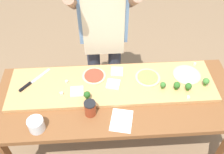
% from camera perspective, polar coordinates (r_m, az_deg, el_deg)
% --- Properties ---
extents(ground_plane, '(8.00, 8.00, 0.00)m').
position_cam_1_polar(ground_plane, '(2.57, 0.88, -15.47)').
color(ground_plane, '#896B4C').
extents(prep_table, '(1.82, 0.70, 0.78)m').
position_cam_1_polar(prep_table, '(2.00, 1.10, -6.20)').
color(prep_table, brown).
rests_on(prep_table, ground).
extents(cutting_board, '(1.58, 0.42, 0.03)m').
position_cam_1_polar(cutting_board, '(1.97, 0.04, -1.70)').
color(cutting_board, tan).
rests_on(cutting_board, prep_table).
extents(chefs_knife, '(0.21, 0.24, 0.02)m').
position_cam_1_polar(chefs_knife, '(2.06, -17.75, -1.25)').
color(chefs_knife, '#B7BABF').
rests_on(chefs_knife, cutting_board).
extents(pizza_whole_tomato_red, '(0.19, 0.19, 0.02)m').
position_cam_1_polar(pizza_whole_tomato_red, '(2.01, -4.04, 0.25)').
color(pizza_whole_tomato_red, beige).
rests_on(pizza_whole_tomato_red, cutting_board).
extents(pizza_whole_pesto_green, '(0.20, 0.20, 0.02)m').
position_cam_1_polar(pizza_whole_pesto_green, '(2.02, 8.00, -0.11)').
color(pizza_whole_pesto_green, beige).
rests_on(pizza_whole_pesto_green, cutting_board).
extents(pizza_whole_white_garlic, '(0.22, 0.22, 0.02)m').
position_cam_1_polar(pizza_whole_white_garlic, '(2.10, 16.39, 0.49)').
color(pizza_whole_white_garlic, beige).
rests_on(pizza_whole_white_garlic, cutting_board).
extents(pizza_slice_near_right, '(0.10, 0.10, 0.01)m').
position_cam_1_polar(pizza_slice_near_right, '(1.92, -7.87, -3.22)').
color(pizza_slice_near_right, silver).
rests_on(pizza_slice_near_right, cutting_board).
extents(pizza_slice_far_right, '(0.12, 0.12, 0.01)m').
position_cam_1_polar(pizza_slice_far_right, '(1.95, 0.26, -1.59)').
color(pizza_slice_far_right, silver).
rests_on(pizza_slice_far_right, cutting_board).
extents(pizza_slice_far_left, '(0.11, 0.11, 0.01)m').
position_cam_1_polar(pizza_slice_far_left, '(2.05, 1.12, 1.26)').
color(pizza_slice_far_left, silver).
rests_on(pizza_slice_far_left, cutting_board).
extents(broccoli_floret_front_right, '(0.05, 0.05, 0.07)m').
position_cam_1_polar(broccoli_floret_front_right, '(1.95, 14.33, -1.83)').
color(broccoli_floret_front_right, '#366618').
rests_on(broccoli_floret_front_right, cutting_board).
extents(broccoli_floret_back_mid, '(0.05, 0.05, 0.07)m').
position_cam_1_polar(broccoli_floret_back_mid, '(1.84, -5.61, -4.02)').
color(broccoli_floret_back_mid, '#2C5915').
rests_on(broccoli_floret_back_mid, cutting_board).
extents(broccoli_floret_back_left, '(0.04, 0.04, 0.06)m').
position_cam_1_polar(broccoli_floret_back_left, '(1.94, 11.36, -1.76)').
color(broccoli_floret_back_left, '#3F7220').
rests_on(broccoli_floret_back_left, cutting_board).
extents(broccoli_floret_center_right, '(0.05, 0.05, 0.07)m').
position_cam_1_polar(broccoli_floret_center_right, '(2.04, 20.32, -0.94)').
color(broccoli_floret_center_right, '#487A23').
rests_on(broccoli_floret_center_right, cutting_board).
extents(broccoli_floret_back_right, '(0.05, 0.05, 0.07)m').
position_cam_1_polar(broccoli_floret_back_right, '(1.97, 16.72, -1.96)').
color(broccoli_floret_back_right, '#366618').
rests_on(broccoli_floret_back_right, cutting_board).
extents(cheese_crumble_a, '(0.02, 0.02, 0.02)m').
position_cam_1_polar(cheese_crumble_a, '(1.94, 16.69, -4.38)').
color(cheese_crumble_a, white).
rests_on(cheese_crumble_a, cutting_board).
extents(cheese_crumble_b, '(0.03, 0.03, 0.02)m').
position_cam_1_polar(cheese_crumble_b, '(1.99, -10.13, -1.03)').
color(cheese_crumble_b, silver).
rests_on(cheese_crumble_b, cutting_board).
extents(cheese_crumble_c, '(0.03, 0.03, 0.02)m').
position_cam_1_polar(cheese_crumble_c, '(1.92, -11.27, -3.69)').
color(cheese_crumble_c, silver).
rests_on(cheese_crumble_c, cutting_board).
extents(cheese_crumble_d, '(0.02, 0.02, 0.02)m').
position_cam_1_polar(cheese_crumble_d, '(2.21, 18.04, 2.81)').
color(cheese_crumble_d, white).
rests_on(cheese_crumble_d, cutting_board).
extents(flour_cup, '(0.11, 0.11, 0.09)m').
position_cam_1_polar(flour_cup, '(1.79, -16.60, -10.30)').
color(flour_cup, white).
rests_on(flour_cup, prep_table).
extents(sauce_jar, '(0.08, 0.08, 0.12)m').
position_cam_1_polar(sauce_jar, '(1.77, -4.92, -7.01)').
color(sauce_jar, '#99381E').
rests_on(sauce_jar, prep_table).
extents(recipe_note, '(0.18, 0.22, 0.00)m').
position_cam_1_polar(recipe_note, '(1.78, 2.13, -9.70)').
color(recipe_note, white).
rests_on(recipe_note, prep_table).
extents(cook_center, '(0.54, 0.39, 1.67)m').
position_cam_1_polar(cook_center, '(2.20, -1.97, 11.06)').
color(cook_center, '#333847').
rests_on(cook_center, ground).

